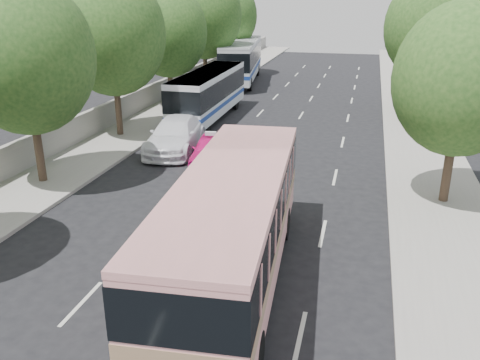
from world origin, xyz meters
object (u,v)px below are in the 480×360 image
(tour_coach_rear, at_px, (242,58))
(pink_bus, at_px, (232,218))
(tour_coach_front, at_px, (209,91))
(pink_taxi, at_px, (211,149))
(white_pickup, at_px, (175,135))

(tour_coach_rear, bearing_deg, pink_bus, -84.28)
(tour_coach_front, bearing_deg, tour_coach_rear, 95.11)
(pink_taxi, height_order, tour_coach_front, tour_coach_front)
(pink_taxi, distance_m, white_pickup, 2.99)
(pink_bus, bearing_deg, pink_taxi, 106.33)
(pink_bus, distance_m, white_pickup, 13.87)
(pink_taxi, distance_m, tour_coach_rear, 24.09)
(pink_bus, relative_size, tour_coach_front, 1.03)
(tour_coach_front, bearing_deg, white_pickup, -87.54)
(pink_bus, distance_m, tour_coach_rear, 35.22)
(tour_coach_rear, bearing_deg, white_pickup, -93.13)
(pink_bus, relative_size, tour_coach_rear, 0.86)
(pink_bus, bearing_deg, white_pickup, 113.73)
(pink_bus, height_order, pink_taxi, pink_bus)
(pink_bus, height_order, tour_coach_front, pink_bus)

